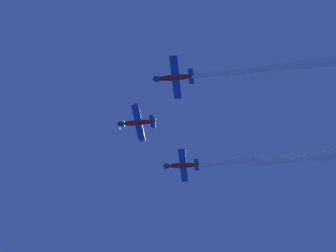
# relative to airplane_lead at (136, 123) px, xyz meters

# --- Properties ---
(airplane_lead) EXTENTS (8.43, 7.74, 2.58)m
(airplane_lead) POSITION_rel_airplane_lead_xyz_m (0.00, 0.00, 0.00)
(airplane_lead) COLOR red
(airplane_left_wingman) EXTENTS (8.44, 7.80, 2.45)m
(airplane_left_wingman) POSITION_rel_airplane_lead_xyz_m (-12.66, -2.61, -0.71)
(airplane_left_wingman) COLOR red
(airplane_right_wingman) EXTENTS (8.44, 7.82, 2.45)m
(airplane_right_wingman) POSITION_rel_airplane_lead_xyz_m (5.46, -12.66, -1.33)
(airplane_right_wingman) COLOR red
(smoke_trail_left_wingman) EXTENTS (22.12, 36.62, 3.73)m
(smoke_trail_left_wingman) POSITION_rel_airplane_lead_xyz_m (-27.53, -27.95, -1.93)
(smoke_trail_left_wingman) COLOR white
(smoke_trail_right_wingman) EXTENTS (22.56, 36.20, 3.45)m
(smoke_trail_right_wingman) POSITION_rel_airplane_lead_xyz_m (-9.55, -38.01, -2.56)
(smoke_trail_right_wingman) COLOR white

